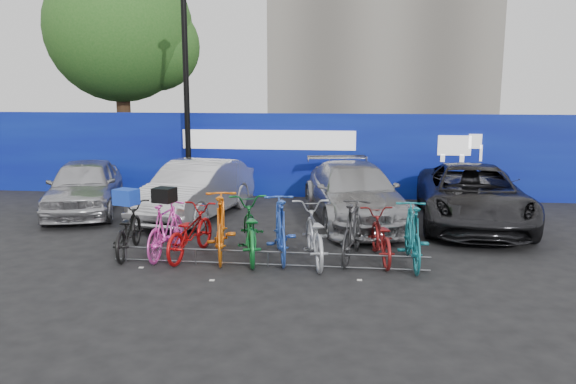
% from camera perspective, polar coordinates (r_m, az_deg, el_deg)
% --- Properties ---
extents(ground, '(100.00, 100.00, 0.00)m').
position_cam_1_polar(ground, '(10.52, -1.56, -6.63)').
color(ground, black).
rests_on(ground, ground).
extents(hoarding, '(22.00, 0.18, 2.40)m').
position_cam_1_polar(hoarding, '(16.13, 1.55, 3.74)').
color(hoarding, '#091085').
rests_on(hoarding, ground).
extents(tree, '(5.40, 5.20, 7.80)m').
position_cam_1_polar(tree, '(21.73, -16.11, 15.29)').
color(tree, '#382314').
rests_on(tree, ground).
extents(lamppost, '(0.25, 0.50, 6.11)m').
position_cam_1_polar(lamppost, '(16.05, -10.31, 10.94)').
color(lamppost, black).
rests_on(lamppost, ground).
extents(bike_rack, '(5.60, 0.03, 0.30)m').
position_cam_1_polar(bike_rack, '(9.91, -2.08, -6.74)').
color(bike_rack, '#595B60').
rests_on(bike_rack, ground).
extents(car_0, '(2.72, 4.29, 1.36)m').
position_cam_1_polar(car_0, '(14.98, -19.96, 0.57)').
color(car_0, '#A8A9AE').
rests_on(car_0, ground).
extents(car_1, '(2.19, 4.35, 1.37)m').
position_cam_1_polar(car_1, '(13.76, -9.33, 0.24)').
color(car_1, silver).
rests_on(car_1, ground).
extents(car_2, '(2.88, 4.98, 1.36)m').
position_cam_1_polar(car_2, '(13.22, 6.72, -0.12)').
color(car_2, '#989A9D').
rests_on(car_2, ground).
extents(car_3, '(2.56, 5.05, 1.37)m').
position_cam_1_polar(car_3, '(13.48, 18.20, -0.36)').
color(car_3, black).
rests_on(car_3, ground).
extents(bike_0, '(0.92, 1.90, 0.96)m').
position_cam_1_polar(bike_0, '(11.01, -15.95, -3.68)').
color(bike_0, black).
rests_on(bike_0, ground).
extents(bike_1, '(0.57, 1.74, 1.03)m').
position_cam_1_polar(bike_1, '(10.71, -12.31, -3.71)').
color(bike_1, '#F045C1').
rests_on(bike_1, ground).
extents(bike_2, '(0.91, 1.89, 0.95)m').
position_cam_1_polar(bike_2, '(10.58, -9.94, -4.01)').
color(bike_2, '#A90C0E').
rests_on(bike_2, ground).
extents(bike_3, '(0.98, 2.11, 1.22)m').
position_cam_1_polar(bike_3, '(10.43, -6.82, -3.37)').
color(bike_3, orange).
rests_on(bike_3, ground).
extents(bike_4, '(1.17, 2.16, 1.08)m').
position_cam_1_polar(bike_4, '(10.37, -3.95, -3.81)').
color(bike_4, '#116728').
rests_on(bike_4, ground).
extents(bike_5, '(0.93, 2.01, 1.17)m').
position_cam_1_polar(bike_5, '(10.29, -0.77, -3.66)').
color(bike_5, blue).
rests_on(bike_5, ground).
extents(bike_6, '(1.07, 2.08, 1.04)m').
position_cam_1_polar(bike_6, '(10.13, 2.63, -4.25)').
color(bike_6, '#ADB0B6').
rests_on(bike_6, ground).
extents(bike_7, '(0.83, 1.88, 1.09)m').
position_cam_1_polar(bike_7, '(10.31, 6.58, -3.91)').
color(bike_7, '#28292A').
rests_on(bike_7, ground).
extents(bike_8, '(0.84, 1.80, 0.91)m').
position_cam_1_polar(bike_8, '(10.32, 9.35, -4.48)').
color(bike_8, maroon).
rests_on(bike_8, ground).
extents(bike_9, '(0.59, 1.89, 1.13)m').
position_cam_1_polar(bike_9, '(10.14, 12.54, -4.24)').
color(bike_9, '#17747E').
rests_on(bike_9, ground).
extents(cargo_crate, '(0.49, 0.42, 0.29)m').
position_cam_1_polar(cargo_crate, '(10.88, -16.12, -0.48)').
color(cargo_crate, blue).
rests_on(cargo_crate, bike_0).
extents(cargo_topcase, '(0.43, 0.41, 0.27)m').
position_cam_1_polar(cargo_topcase, '(10.57, -12.45, -0.29)').
color(cargo_topcase, black).
rests_on(cargo_topcase, bike_1).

